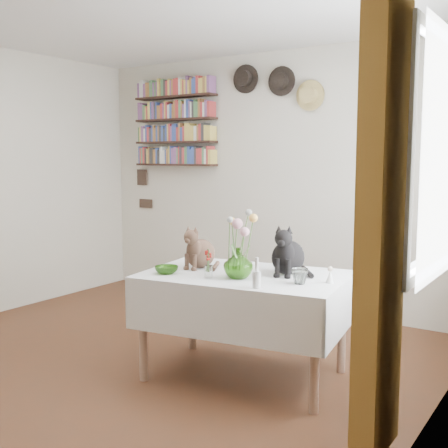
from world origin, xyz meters
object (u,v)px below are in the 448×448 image
Objects in this scene: tabby_cat at (201,246)px; bookshelf_unit at (175,123)px; dining_table at (245,299)px; black_cat at (288,248)px; flower_vase at (238,263)px.

bookshelf_unit reaches higher than tabby_cat.
dining_table is 2.83m from bookshelf_unit.
flower_vase is at bearing -136.70° from black_cat.
bookshelf_unit is at bearing 137.00° from flower_vase.
black_cat is 2.77m from bookshelf_unit.
bookshelf_unit reaches higher than black_cat.
tabby_cat is at bearing -179.16° from black_cat.
flower_vase is (0.04, -0.14, 0.27)m from dining_table.
tabby_cat is at bearing 177.30° from dining_table.
tabby_cat reaches higher than dining_table.
flower_vase is at bearing -22.26° from tabby_cat.
dining_table is 0.31m from flower_vase.
dining_table is 0.50m from tabby_cat.
black_cat reaches higher than tabby_cat.
bookshelf_unit is (-1.51, 1.64, 0.98)m from tabby_cat.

